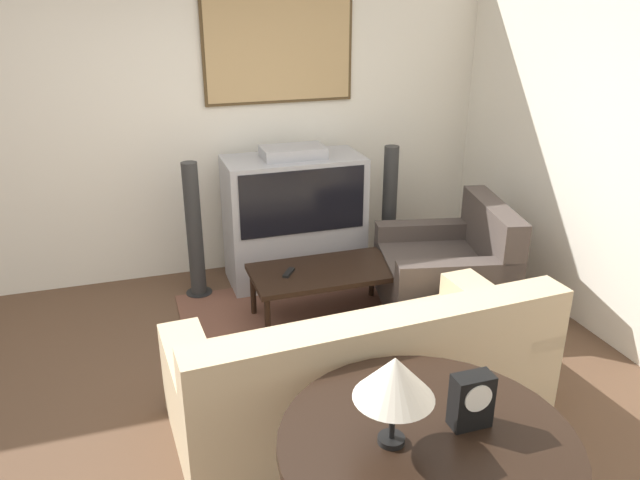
{
  "coord_description": "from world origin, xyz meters",
  "views": [
    {
      "loc": [
        -0.61,
        -3.18,
        2.42
      ],
      "look_at": [
        0.65,
        0.71,
        0.75
      ],
      "focal_mm": 35.0,
      "sensor_mm": 36.0,
      "label": 1
    }
  ],
  "objects_px": {
    "couch": "(362,376)",
    "speaker_tower_left": "(195,234)",
    "speaker_tower_right": "(389,212)",
    "coffee_table": "(324,275)",
    "armchair": "(447,274)",
    "mantel_clock": "(471,401)",
    "console_table": "(428,452)",
    "tv": "(294,218)",
    "table_lamp": "(394,379)"
  },
  "relations": [
    {
      "from": "armchair",
      "to": "table_lamp",
      "type": "distance_m",
      "value": 2.71
    },
    {
      "from": "armchair",
      "to": "speaker_tower_left",
      "type": "distance_m",
      "value": 2.07
    },
    {
      "from": "coffee_table",
      "to": "speaker_tower_right",
      "type": "bearing_deg",
      "value": 40.67
    },
    {
      "from": "couch",
      "to": "speaker_tower_right",
      "type": "xyz_separation_m",
      "value": [
        1.02,
        1.95,
        0.25
      ]
    },
    {
      "from": "console_table",
      "to": "mantel_clock",
      "type": "height_order",
      "value": "mantel_clock"
    },
    {
      "from": "tv",
      "to": "mantel_clock",
      "type": "distance_m",
      "value": 3.07
    },
    {
      "from": "tv",
      "to": "coffee_table",
      "type": "bearing_deg",
      "value": -89.76
    },
    {
      "from": "armchair",
      "to": "speaker_tower_right",
      "type": "height_order",
      "value": "speaker_tower_right"
    },
    {
      "from": "armchair",
      "to": "coffee_table",
      "type": "relative_size",
      "value": 1.05
    },
    {
      "from": "armchair",
      "to": "speaker_tower_right",
      "type": "distance_m",
      "value": 0.89
    },
    {
      "from": "couch",
      "to": "table_lamp",
      "type": "distance_m",
      "value": 1.31
    },
    {
      "from": "table_lamp",
      "to": "mantel_clock",
      "type": "bearing_deg",
      "value": -0.19
    },
    {
      "from": "tv",
      "to": "coffee_table",
      "type": "distance_m",
      "value": 0.82
    },
    {
      "from": "coffee_table",
      "to": "speaker_tower_left",
      "type": "bearing_deg",
      "value": 139.55
    },
    {
      "from": "couch",
      "to": "armchair",
      "type": "xyz_separation_m",
      "value": [
        1.17,
        1.12,
        -0.01
      ]
    },
    {
      "from": "couch",
      "to": "console_table",
      "type": "bearing_deg",
      "value": 78.96
    },
    {
      "from": "armchair",
      "to": "speaker_tower_left",
      "type": "bearing_deg",
      "value": -101.79
    },
    {
      "from": "coffee_table",
      "to": "mantel_clock",
      "type": "relative_size",
      "value": 4.62
    },
    {
      "from": "mantel_clock",
      "to": "speaker_tower_left",
      "type": "relative_size",
      "value": 0.21
    },
    {
      "from": "table_lamp",
      "to": "speaker_tower_left",
      "type": "bearing_deg",
      "value": 97.69
    },
    {
      "from": "tv",
      "to": "armchair",
      "type": "xyz_separation_m",
      "value": [
        1.01,
        -0.9,
        -0.28
      ]
    },
    {
      "from": "console_table",
      "to": "speaker_tower_left",
      "type": "bearing_deg",
      "value": 100.38
    },
    {
      "from": "table_lamp",
      "to": "speaker_tower_right",
      "type": "height_order",
      "value": "speaker_tower_right"
    },
    {
      "from": "mantel_clock",
      "to": "couch",
      "type": "bearing_deg",
      "value": 92.99
    },
    {
      "from": "coffee_table",
      "to": "mantel_clock",
      "type": "height_order",
      "value": "mantel_clock"
    },
    {
      "from": "coffee_table",
      "to": "console_table",
      "type": "bearing_deg",
      "value": -97.75
    },
    {
      "from": "speaker_tower_left",
      "to": "coffee_table",
      "type": "bearing_deg",
      "value": -40.45
    },
    {
      "from": "table_lamp",
      "to": "mantel_clock",
      "type": "distance_m",
      "value": 0.39
    },
    {
      "from": "couch",
      "to": "armchair",
      "type": "distance_m",
      "value": 1.62
    },
    {
      "from": "mantel_clock",
      "to": "table_lamp",
      "type": "bearing_deg",
      "value": 179.81
    },
    {
      "from": "couch",
      "to": "speaker_tower_right",
      "type": "bearing_deg",
      "value": -120.98
    },
    {
      "from": "armchair",
      "to": "table_lamp",
      "type": "height_order",
      "value": "table_lamp"
    },
    {
      "from": "couch",
      "to": "mantel_clock",
      "type": "bearing_deg",
      "value": 89.7
    },
    {
      "from": "tv",
      "to": "speaker_tower_right",
      "type": "xyz_separation_m",
      "value": [
        0.86,
        -0.06,
        -0.02
      ]
    },
    {
      "from": "couch",
      "to": "speaker_tower_right",
      "type": "height_order",
      "value": "speaker_tower_right"
    },
    {
      "from": "couch",
      "to": "coffee_table",
      "type": "bearing_deg",
      "value": -101.06
    },
    {
      "from": "coffee_table",
      "to": "speaker_tower_right",
      "type": "height_order",
      "value": "speaker_tower_right"
    },
    {
      "from": "tv",
      "to": "couch",
      "type": "bearing_deg",
      "value": -94.6
    },
    {
      "from": "armchair",
      "to": "speaker_tower_right",
      "type": "relative_size",
      "value": 1.01
    },
    {
      "from": "armchair",
      "to": "mantel_clock",
      "type": "height_order",
      "value": "mantel_clock"
    },
    {
      "from": "coffee_table",
      "to": "couch",
      "type": "bearing_deg",
      "value": -97.76
    },
    {
      "from": "coffee_table",
      "to": "table_lamp",
      "type": "height_order",
      "value": "table_lamp"
    },
    {
      "from": "couch",
      "to": "console_table",
      "type": "distance_m",
      "value": 1.15
    },
    {
      "from": "armchair",
      "to": "mantel_clock",
      "type": "xyz_separation_m",
      "value": [
        -1.12,
        -2.16,
        0.57
      ]
    },
    {
      "from": "couch",
      "to": "speaker_tower_left",
      "type": "bearing_deg",
      "value": -73.57
    },
    {
      "from": "table_lamp",
      "to": "console_table",
      "type": "bearing_deg",
      "value": -12.93
    },
    {
      "from": "speaker_tower_left",
      "to": "armchair",
      "type": "bearing_deg",
      "value": -24.09
    },
    {
      "from": "coffee_table",
      "to": "table_lamp",
      "type": "bearing_deg",
      "value": -101.57
    },
    {
      "from": "couch",
      "to": "speaker_tower_left",
      "type": "height_order",
      "value": "speaker_tower_left"
    },
    {
      "from": "tv",
      "to": "speaker_tower_right",
      "type": "height_order",
      "value": "tv"
    }
  ]
}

